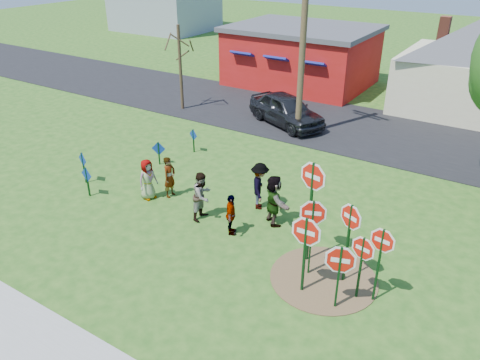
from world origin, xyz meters
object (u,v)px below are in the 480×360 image
object	(u,v)px
stop_sign_b	(312,187)
stop_sign_d	(381,247)
utility_pole	(304,32)
stop_sign_c	(350,226)
person_b	(170,177)
suv	(286,110)
stop_sign_a	(306,239)
person_a	(148,179)

from	to	relation	value
stop_sign_b	stop_sign_d	xyz separation A→B (m)	(2.37, -0.70, -0.79)
stop_sign_d	utility_pole	distance (m)	12.84
stop_sign_c	person_b	size ratio (longest dim) A/B	1.64
stop_sign_b	suv	size ratio (longest dim) A/B	0.73
stop_sign_a	person_a	bearing A→B (deg)	165.25
stop_sign_a	stop_sign_c	distance (m)	1.36
person_a	person_b	distance (m)	0.84
stop_sign_a	stop_sign_d	bearing A→B (deg)	18.64
person_a	stop_sign_b	bearing A→B (deg)	-81.32
stop_sign_d	suv	bearing A→B (deg)	136.55
stop_sign_b	utility_pole	size ratio (longest dim) A/B	0.36
stop_sign_b	utility_pole	bearing A→B (deg)	129.70
stop_sign_c	suv	xyz separation A→B (m)	(-7.53, 10.81, -1.05)
stop_sign_b	stop_sign_c	distance (m)	1.55
person_b	utility_pole	world-z (taller)	utility_pole
suv	utility_pole	xyz separation A→B (m)	(1.27, -1.15, 4.34)
utility_pole	stop_sign_d	bearing A→B (deg)	-54.00
stop_sign_a	stop_sign_b	world-z (taller)	stop_sign_b
stop_sign_b	person_b	world-z (taller)	stop_sign_b
stop_sign_a	stop_sign_b	size ratio (longest dim) A/B	0.73
stop_sign_a	stop_sign_c	size ratio (longest dim) A/B	0.95
stop_sign_c	utility_pole	size ratio (longest dim) A/B	0.28
stop_sign_c	person_b	xyz separation A→B (m)	(-7.67, 1.26, -1.08)
stop_sign_d	utility_pole	xyz separation A→B (m)	(-7.28, 10.02, 3.41)
stop_sign_a	suv	world-z (taller)	stop_sign_a
stop_sign_c	suv	distance (m)	13.21
suv	person_b	bearing A→B (deg)	-156.47
suv	stop_sign_a	bearing A→B (deg)	-126.23
stop_sign_b	stop_sign_d	size ratio (longest dim) A/B	1.42
utility_pole	suv	bearing A→B (deg)	137.93
person_a	utility_pole	bearing A→B (deg)	-1.23
stop_sign_b	person_a	bearing A→B (deg)	-170.78
stop_sign_d	person_a	distance (m)	9.40
stop_sign_c	person_a	world-z (taller)	stop_sign_c
person_a	stop_sign_c	bearing A→B (deg)	-83.24
stop_sign_c	suv	world-z (taller)	stop_sign_c
suv	utility_pole	size ratio (longest dim) A/B	0.49
stop_sign_b	person_b	distance (m)	6.62
utility_pole	person_b	bearing A→B (deg)	-99.56
person_b	stop_sign_c	bearing A→B (deg)	-102.86
stop_sign_a	stop_sign_c	xyz separation A→B (m)	(0.85, 1.05, 0.13)
stop_sign_b	utility_pole	world-z (taller)	utility_pole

